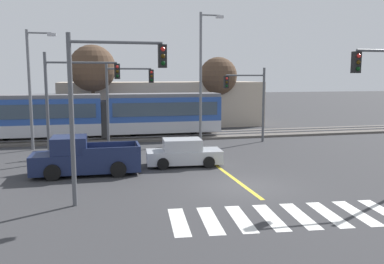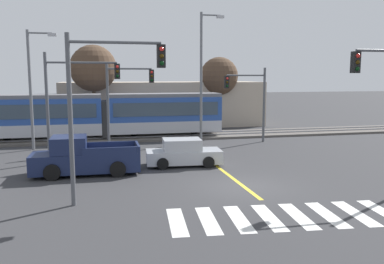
{
  "view_description": "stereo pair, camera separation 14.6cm",
  "coord_description": "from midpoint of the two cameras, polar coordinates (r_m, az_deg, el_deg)",
  "views": [
    {
      "loc": [
        -6.52,
        -16.98,
        5.02
      ],
      "look_at": [
        -0.81,
        6.99,
        1.6
      ],
      "focal_mm": 38.0,
      "sensor_mm": 36.0,
      "label": 1
    },
    {
      "loc": [
        -6.38,
        -17.02,
        5.02
      ],
      "look_at": [
        -0.81,
        6.99,
        1.6
      ],
      "focal_mm": 38.0,
      "sensor_mm": 36.0,
      "label": 2
    }
  ],
  "objects": [
    {
      "name": "sedan_crossing",
      "position": [
        22.87,
        -1.03,
        -2.99
      ],
      "size": [
        4.32,
        2.15,
        1.52
      ],
      "color": "#B7BABF",
      "rests_on": "ground"
    },
    {
      "name": "traffic_light_mid_left",
      "position": [
        24.54,
        -16.31,
        5.57
      ],
      "size": [
        4.25,
        0.38,
        6.35
      ],
      "color": "#515459",
      "rests_on": "ground"
    },
    {
      "name": "building_backdrop_far",
      "position": [
        41.23,
        -4.02,
        3.96
      ],
      "size": [
        19.83,
        6.0,
        4.41
      ],
      "primitive_type": "cube",
      "color": "tan",
      "rests_on": "ground"
    },
    {
      "name": "rail_far",
      "position": [
        34.22,
        -2.07,
        -0.15
      ],
      "size": [
        120.0,
        0.08,
        0.1
      ],
      "primitive_type": "cube",
      "color": "#939399",
      "rests_on": "track_bed"
    },
    {
      "name": "track_bed",
      "position": [
        33.54,
        -1.83,
        -0.56
      ],
      "size": [
        120.0,
        4.0,
        0.18
      ],
      "primitive_type": "cube",
      "color": "#56514C",
      "rests_on": "ground"
    },
    {
      "name": "lane_centre_line",
      "position": [
        24.14,
        2.73,
        -4.1
      ],
      "size": [
        0.2,
        15.65,
        0.01
      ],
      "primitive_type": "cube",
      "color": "gold",
      "rests_on": "ground"
    },
    {
      "name": "bare_tree_west",
      "position": [
        36.17,
        -13.58,
        8.65
      ],
      "size": [
        4.0,
        4.0,
        7.65
      ],
      "color": "brown",
      "rests_on": "ground"
    },
    {
      "name": "street_lamp_west",
      "position": [
        29.41,
        -21.3,
        6.46
      ],
      "size": [
        1.94,
        0.28,
        8.04
      ],
      "color": "slate",
      "rests_on": "ground"
    },
    {
      "name": "bare_tree_east",
      "position": [
        39.67,
        3.93,
        7.81
      ],
      "size": [
        3.65,
        3.65,
        6.82
      ],
      "color": "brown",
      "rests_on": "ground"
    },
    {
      "name": "light_rail_tram",
      "position": [
        32.68,
        -12.05,
        2.51
      ],
      "size": [
        18.5,
        2.64,
        3.43
      ],
      "color": "#B7BAC1",
      "rests_on": "track_bed"
    },
    {
      "name": "crosswalk_stripe_2",
      "position": [
        14.79,
        6.87,
        -11.99
      ],
      "size": [
        0.82,
        2.84,
        0.01
      ],
      "primitive_type": "cube",
      "rotation": [
        0.0,
        0.0,
        -0.1
      ],
      "color": "silver",
      "rests_on": "ground"
    },
    {
      "name": "crosswalk_stripe_3",
      "position": [
        15.09,
        11.01,
        -11.67
      ],
      "size": [
        0.82,
        2.84,
        0.01
      ],
      "primitive_type": "cube",
      "rotation": [
        0.0,
        0.0,
        -0.1
      ],
      "color": "silver",
      "rests_on": "ground"
    },
    {
      "name": "crosswalk_stripe_5",
      "position": [
        15.9,
        18.68,
        -10.92
      ],
      "size": [
        0.82,
        2.84,
        0.01
      ],
      "primitive_type": "cube",
      "rotation": [
        0.0,
        0.0,
        -0.1
      ],
      "color": "silver",
      "rests_on": "ground"
    },
    {
      "name": "traffic_light_far_left",
      "position": [
        28.13,
        -9.42,
        5.48
      ],
      "size": [
        3.25,
        0.38,
        5.9
      ],
      "color": "#515459",
      "rests_on": "ground"
    },
    {
      "name": "ground_plane",
      "position": [
        18.86,
        7.5,
        -7.6
      ],
      "size": [
        200.0,
        200.0,
        0.0
      ],
      "primitive_type": "plane",
      "color": "#333335"
    },
    {
      "name": "crosswalk_stripe_0",
      "position": [
        14.42,
        -1.83,
        -12.46
      ],
      "size": [
        0.82,
        2.84,
        0.01
      ],
      "primitive_type": "cube",
      "rotation": [
        0.0,
        0.0,
        -0.1
      ],
      "color": "silver",
      "rests_on": "ground"
    },
    {
      "name": "rail_near",
      "position": [
        32.82,
        -1.59,
        -0.5
      ],
      "size": [
        120.0,
        0.08,
        0.1
      ],
      "primitive_type": "cube",
      "color": "#939399",
      "rests_on": "track_bed"
    },
    {
      "name": "street_lamp_centre",
      "position": [
        30.94,
        1.68,
        8.58
      ],
      "size": [
        1.84,
        0.28,
        9.69
      ],
      "color": "slate",
      "rests_on": "ground"
    },
    {
      "name": "traffic_light_near_left",
      "position": [
        15.95,
        -12.3,
        5.44
      ],
      "size": [
        3.75,
        0.38,
        6.61
      ],
      "color": "#515459",
      "rests_on": "ground"
    },
    {
      "name": "traffic_light_far_right",
      "position": [
        30.9,
        8.34,
        5.25
      ],
      "size": [
        3.25,
        0.38,
        5.62
      ],
      "color": "#515459",
      "rests_on": "ground"
    },
    {
      "name": "crosswalk_stripe_1",
      "position": [
        14.56,
        2.58,
        -12.26
      ],
      "size": [
        0.82,
        2.84,
        0.01
      ],
      "primitive_type": "cube",
      "rotation": [
        0.0,
        0.0,
        -0.1
      ],
      "color": "silver",
      "rests_on": "ground"
    },
    {
      "name": "pickup_truck",
      "position": [
        21.52,
        -14.82,
        -3.56
      ],
      "size": [
        5.43,
        2.3,
        1.98
      ],
      "color": "#192347",
      "rests_on": "ground"
    },
    {
      "name": "crosswalk_stripe_4",
      "position": [
        15.46,
        14.95,
        -11.31
      ],
      "size": [
        0.82,
        2.84,
        0.01
      ],
      "primitive_type": "cube",
      "rotation": [
        0.0,
        0.0,
        -0.1
      ],
      "color": "silver",
      "rests_on": "ground"
    },
    {
      "name": "crosswalk_stripe_6",
      "position": [
        16.41,
        22.19,
        -10.51
      ],
      "size": [
        0.82,
        2.84,
        0.01
      ],
      "primitive_type": "cube",
      "rotation": [
        0.0,
        0.0,
        -0.1
      ],
      "color": "silver",
      "rests_on": "ground"
    },
    {
      "name": "crosswalk_stripe_7",
      "position": [
        16.97,
        25.47,
        -10.09
      ],
      "size": [
        0.82,
        2.84,
        0.01
      ],
      "primitive_type": "cube",
      "rotation": [
        0.0,
        0.0,
        -0.1
      ],
      "color": "silver",
      "rests_on": "ground"
    }
  ]
}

